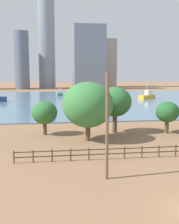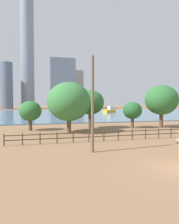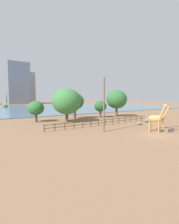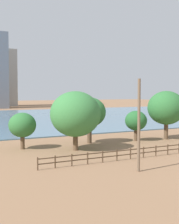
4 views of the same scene
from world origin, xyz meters
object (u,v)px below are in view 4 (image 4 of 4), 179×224
utility_pole (139,125)px  tree_right_small (136,121)px  tree_left_large (89,112)px  tree_left_small (166,108)px  tree_right_tall (75,114)px  tree_center_broad (22,125)px  boat_tug (72,113)px

utility_pole → tree_right_small: utility_pole is taller
tree_left_large → tree_left_small: (13.15, -2.29, 0.45)m
tree_left_large → tree_right_tall: 6.50m
tree_center_broad → boat_tug: bearing=57.2°
tree_left_small → tree_right_small: 5.87m
tree_right_tall → tree_left_small: tree_left_small is taller
utility_pole → tree_center_broad: size_ratio=1.82×
tree_right_small → boat_tug: boat_tug is taller
tree_center_broad → tree_right_tall: tree_right_tall is taller
tree_left_large → tree_right_tall: (-4.69, -4.50, 0.14)m
tree_left_small → tree_right_small: (-5.46, 0.91, -1.95)m
boat_tug → tree_center_broad: bearing=25.4°
tree_right_small → tree_right_tall: bearing=-165.8°
tree_left_small → boat_tug: size_ratio=1.17×
tree_left_small → tree_right_tall: bearing=-172.9°
boat_tug → tree_left_large: bearing=34.0°
tree_right_tall → tree_right_small: size_ratio=1.64×
tree_left_small → tree_center_broad: bearing=174.5°
tree_right_tall → tree_right_small: 12.87m
tree_right_tall → tree_right_small: (12.38, 3.12, -1.64)m
utility_pole → tree_left_small: 24.14m
tree_center_broad → tree_right_small: size_ratio=1.04×
tree_left_large → tree_right_small: tree_left_large is taller
utility_pole → tree_left_large: size_ratio=1.30×
tree_right_small → boat_tug: bearing=73.4°
tree_left_large → boat_tug: tree_left_large is taller
tree_left_large → tree_center_broad: (-10.45, -0.03, -1.43)m
tree_center_broad → tree_right_small: (18.14, -1.34, -0.07)m
tree_right_tall → tree_left_large: bearing=43.8°
tree_left_large → tree_center_broad: bearing=-179.8°
tree_left_small → utility_pole: bearing=-138.4°
tree_right_tall → boat_tug: tree_right_tall is taller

